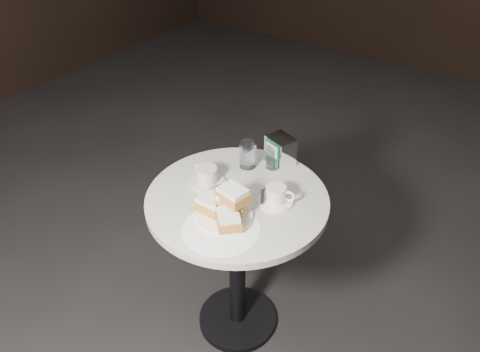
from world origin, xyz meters
The scene contains 9 objects.
ground centered at (0.00, 0.00, 0.00)m, with size 7.00×7.00×0.00m, color black.
cafe_table centered at (0.00, 0.00, 0.55)m, with size 0.70×0.70×0.74m.
sugar_spill centered at (0.06, -0.18, 0.75)m, with size 0.27×0.27×0.00m, color white.
beignet_plate centered at (0.03, -0.12, 0.79)m, with size 0.26×0.26×0.13m.
coffee_cup_left centered at (-0.15, 0.01, 0.78)m, with size 0.17×0.17×0.07m.
coffee_cup_right centered at (0.14, 0.05, 0.78)m, with size 0.16×0.16×0.07m.
water_glass_left centered at (-0.08, 0.20, 0.80)m, with size 0.07×0.07×0.11m.
water_glass_right centered at (0.01, 0.25, 0.80)m, with size 0.07×0.07×0.11m.
napkin_dispenser centered at (0.02, 0.28, 0.81)m, with size 0.13×0.12×0.13m.
Camera 1 is at (0.79, -1.15, 1.85)m, focal length 35.00 mm.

